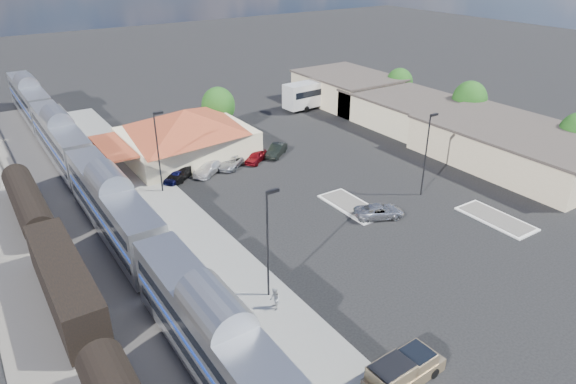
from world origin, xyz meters
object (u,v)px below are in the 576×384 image
station_depot (186,134)px  pickup_truck (404,370)px  suv (379,211)px  coach_bus (321,91)px

station_depot → pickup_truck: (-3.94, -41.84, -2.23)m
station_depot → suv: (9.28, -25.30, -2.45)m
pickup_truck → coach_bus: (31.54, 50.70, 1.61)m
suv → coach_bus: (18.32, 34.16, 1.83)m
station_depot → suv: bearing=-69.9°
pickup_truck → station_depot: bearing=-8.0°
pickup_truck → suv: bearing=-41.2°
pickup_truck → coach_bus: 59.73m
suv → coach_bus: bearing=-5.0°
suv → coach_bus: coach_bus is taller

